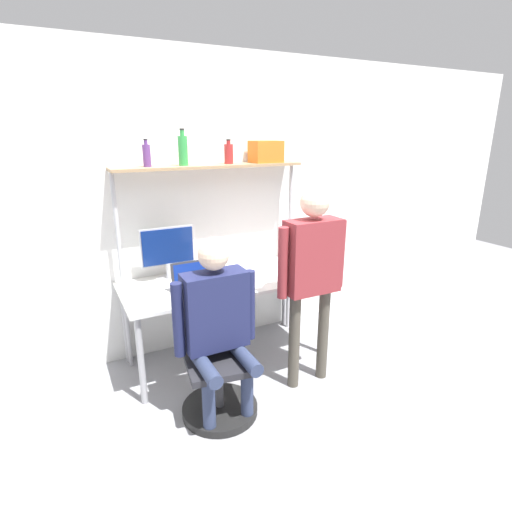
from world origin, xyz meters
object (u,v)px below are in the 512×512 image
person_seated (217,317)px  bottle_green (183,150)px  bottle_red (229,153)px  bottle_purple (147,155)px  cell_phone (231,289)px  person_standing (312,264)px  monitor (168,251)px  office_chair (218,377)px  storage_box (266,152)px  laptop (195,284)px

person_seated → bottle_green: size_ratio=4.48×
bottle_green → bottle_red: bearing=0.0°
person_seated → bottle_purple: size_ratio=6.13×
cell_phone → bottle_purple: 1.27m
person_standing → bottle_green: 1.41m
cell_phone → person_seated: size_ratio=0.11×
bottle_purple → bottle_red: (0.71, 0.00, -0.00)m
monitor → cell_phone: monitor is taller
bottle_purple → monitor: bearing=-8.5°
office_chair → storage_box: size_ratio=3.34×
cell_phone → monitor: bearing=129.6°
laptop → storage_box: bearing=24.5°
person_seated → person_standing: bearing=3.3°
person_seated → person_standing: 0.85m
bottle_green → laptop: bearing=-101.1°
storage_box → office_chair: bearing=-134.1°
bottle_purple → storage_box: size_ratio=0.80×
monitor → person_standing: bearing=-45.2°
laptop → person_standing: bearing=-33.7°
cell_phone → office_chair: office_chair is taller
monitor → person_seated: 0.97m
bottle_purple → bottle_red: bottle_purple is taller
monitor → office_chair: monitor is taller
monitor → bottle_green: bearing=5.3°
person_standing → bottle_red: (-0.29, 0.91, 0.79)m
bottle_purple → office_chair: bearing=-77.8°
bottle_green → storage_box: 0.78m
cell_phone → person_standing: size_ratio=0.09×
person_seated → bottle_purple: bearing=101.3°
laptop → bottle_purple: 1.10m
cell_phone → person_seated: person_seated is taller
laptop → bottle_red: 1.17m
cell_phone → person_seated: 0.56m
office_chair → person_seated: size_ratio=0.68×
monitor → laptop: (0.11, -0.37, -0.19)m
person_standing → bottle_red: 1.24m
office_chair → person_standing: person_standing is taller
person_seated → bottle_red: bearing=61.5°
office_chair → bottle_purple: 1.81m
laptop → bottle_green: bearing=78.9°
cell_phone → bottle_red: bearing=66.5°
storage_box → laptop: bearing=-155.5°
cell_phone → office_chair: (-0.30, -0.43, -0.49)m
bottle_purple → bottle_red: 0.71m
office_chair → person_standing: bearing=0.1°
bottle_green → storage_box: bottle_green is taller
monitor → bottle_green: bottle_green is taller
person_standing → storage_box: 1.21m
person_seated → bottle_green: bearing=83.5°
monitor → laptop: monitor is taller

